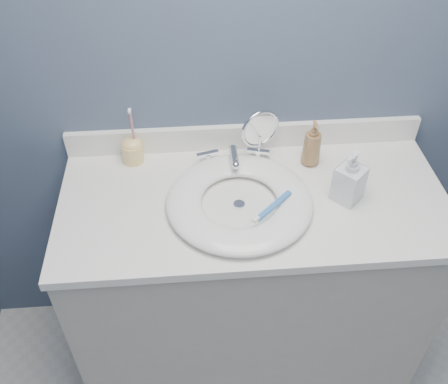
{
  "coord_description": "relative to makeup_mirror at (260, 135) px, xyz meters",
  "views": [
    {
      "loc": [
        -0.19,
        -0.15,
        1.95
      ],
      "look_at": [
        -0.1,
        0.94,
        0.94
      ],
      "focal_mm": 40.0,
      "sensor_mm": 36.0,
      "label": 1
    }
  ],
  "objects": [
    {
      "name": "back_wall",
      "position": [
        -0.04,
        0.1,
        0.21
      ],
      "size": [
        2.2,
        0.02,
        2.4
      ],
      "primitive_type": "cube",
      "color": "#4A5B70",
      "rests_on": "ground"
    },
    {
      "name": "vanity_cabinet",
      "position": [
        -0.04,
        -0.18,
        -0.57
      ],
      "size": [
        1.2,
        0.55,
        0.85
      ],
      "primitive_type": "cube",
      "color": "#B1ACA2",
      "rests_on": "ground"
    },
    {
      "name": "countertop",
      "position": [
        -0.04,
        -0.18,
        -0.13
      ],
      "size": [
        1.22,
        0.57,
        0.03
      ],
      "primitive_type": "cube",
      "color": "white",
      "rests_on": "vanity_cabinet"
    },
    {
      "name": "backsplash",
      "position": [
        -0.04,
        0.08,
        -0.07
      ],
      "size": [
        1.22,
        0.02,
        0.09
      ],
      "primitive_type": "cube",
      "color": "white",
      "rests_on": "countertop"
    },
    {
      "name": "basin",
      "position": [
        -0.09,
        -0.21,
        -0.09
      ],
      "size": [
        0.45,
        0.45,
        0.04
      ],
      "primitive_type": null,
      "color": "white",
      "rests_on": "countertop"
    },
    {
      "name": "drain",
      "position": [
        -0.09,
        -0.21,
        -0.11
      ],
      "size": [
        0.04,
        0.04,
        0.01
      ],
      "primitive_type": "cylinder",
      "color": "silver",
      "rests_on": "countertop"
    },
    {
      "name": "faucet",
      "position": [
        -0.09,
        -0.01,
        -0.08
      ],
      "size": [
        0.25,
        0.13,
        0.07
      ],
      "color": "silver",
      "rests_on": "countertop"
    },
    {
      "name": "makeup_mirror",
      "position": [
        0.0,
        0.0,
        0.0
      ],
      "size": [
        0.13,
        0.08,
        0.2
      ],
      "rotation": [
        0.0,
        0.0,
        0.37
      ],
      "color": "silver",
      "rests_on": "countertop"
    },
    {
      "name": "soap_bottle_amber",
      "position": [
        0.17,
        -0.02,
        -0.03
      ],
      "size": [
        0.06,
        0.06,
        0.16
      ],
      "primitive_type": "imported",
      "rotation": [
        0.0,
        0.0,
        -0.0
      ],
      "color": "olive",
      "rests_on": "countertop"
    },
    {
      "name": "soap_bottle_clear",
      "position": [
        0.25,
        -0.2,
        -0.02
      ],
      "size": [
        0.11,
        0.11,
        0.18
      ],
      "primitive_type": "imported",
      "rotation": [
        0.0,
        0.0,
        -0.8
      ],
      "color": "silver",
      "rests_on": "countertop"
    },
    {
      "name": "toothbrush_holder",
      "position": [
        -0.42,
        0.04,
        -0.06
      ],
      "size": [
        0.07,
        0.07,
        0.21
      ],
      "rotation": [
        0.0,
        0.0,
        0.11
      ],
      "color": "#FDD87E",
      "rests_on": "countertop"
    },
    {
      "name": "toothbrush_lying",
      "position": [
        0.0,
        -0.27,
        -0.07
      ],
      "size": [
        0.14,
        0.13,
        0.02
      ],
      "rotation": [
        0.0,
        0.0,
        0.76
      ],
      "color": "#3472BB",
      "rests_on": "basin"
    }
  ]
}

